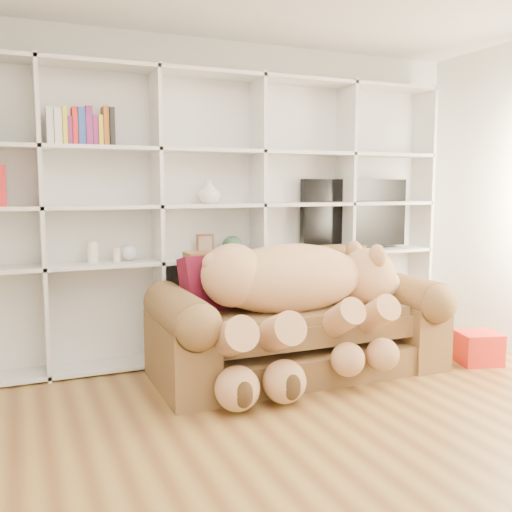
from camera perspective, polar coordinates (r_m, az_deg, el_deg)
name	(u,v)px	position (r m, az deg, el deg)	size (l,w,h in m)	color
floor	(360,483)	(3.08, 10.34, -21.45)	(5.00, 5.00, 0.00)	brown
wall_back	(202,199)	(4.98, -5.42, 5.71)	(5.00, 0.02, 2.70)	white
bookshelf	(179,205)	(4.78, -7.66, 5.09)	(4.43, 0.35, 2.40)	silver
sofa	(297,327)	(4.54, 4.11, -7.09)	(2.25, 0.97, 0.95)	brown
teddy_bear	(297,293)	(4.26, 4.09, -3.72)	(1.78, 0.95, 1.03)	tan
throw_pillow	(211,285)	(4.36, -4.54, -2.95)	(0.45, 0.15, 0.45)	#540E22
gift_box	(478,348)	(5.12, 21.27, -8.54)	(0.33, 0.30, 0.26)	red
tv	(354,215)	(5.49, 9.82, 4.09)	(1.12, 0.18, 0.66)	black
picture_frame	(205,245)	(4.81, -5.13, 1.10)	(0.15, 0.03, 0.19)	#59321E
green_vase	(232,246)	(4.89, -2.40, 1.03)	(0.17, 0.17, 0.17)	#2A533A
figurine_tall	(93,252)	(4.61, -16.02, 0.37)	(0.08, 0.08, 0.17)	silver
figurine_short	(116,255)	(4.64, -13.78, 0.11)	(0.06, 0.06, 0.11)	silver
snow_globe	(130,253)	(4.66, -12.50, 0.30)	(0.12, 0.12, 0.12)	silver
shelf_vase	(209,192)	(4.80, -4.69, 6.40)	(0.19, 0.19, 0.19)	silver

